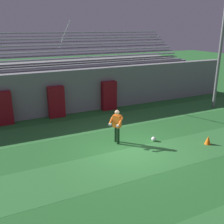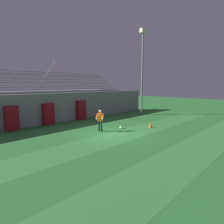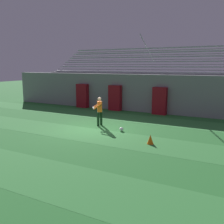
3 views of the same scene
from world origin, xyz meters
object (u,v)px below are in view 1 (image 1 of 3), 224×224
(padding_pillar_gate_right, at_px, (109,96))
(goalkeeper, at_px, (117,124))
(traffic_cone, at_px, (208,140))
(padding_pillar_gate_left, at_px, (56,102))
(soccer_ball, at_px, (154,139))
(padding_pillar_far_left, at_px, (3,108))

(padding_pillar_gate_right, relative_size, goalkeeper, 1.16)
(goalkeeper, height_order, traffic_cone, goalkeeper)
(padding_pillar_gate_left, xyz_separation_m, soccer_ball, (3.38, -5.66, -0.86))
(traffic_cone, bearing_deg, goalkeeper, 152.36)
(padding_pillar_gate_left, distance_m, goalkeeper, 5.32)
(padding_pillar_gate_left, distance_m, padding_pillar_far_left, 3.06)
(padding_pillar_gate_right, distance_m, traffic_cone, 7.39)
(goalkeeper, bearing_deg, traffic_cone, -27.64)
(goalkeeper, distance_m, traffic_cone, 4.45)
(padding_pillar_gate_left, height_order, soccer_ball, padding_pillar_gate_left)
(padding_pillar_far_left, distance_m, soccer_ball, 8.61)
(padding_pillar_far_left, xyz_separation_m, traffic_cone, (8.58, -7.09, -0.76))
(padding_pillar_gate_right, bearing_deg, goalkeeper, -110.97)
(goalkeeper, distance_m, soccer_ball, 2.02)
(padding_pillar_gate_right, bearing_deg, traffic_cone, -74.66)
(padding_pillar_gate_left, height_order, padding_pillar_gate_right, same)
(padding_pillar_far_left, height_order, soccer_ball, padding_pillar_far_left)
(padding_pillar_gate_left, bearing_deg, soccer_ball, -59.18)
(soccer_ball, bearing_deg, goalkeeper, 160.76)
(soccer_ball, bearing_deg, padding_pillar_far_left, 138.66)
(padding_pillar_far_left, distance_m, traffic_cone, 11.16)
(padding_pillar_gate_left, height_order, padding_pillar_far_left, same)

